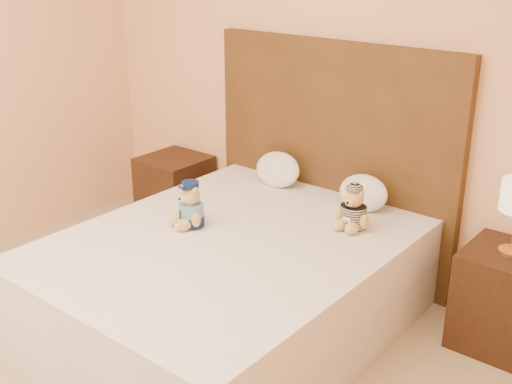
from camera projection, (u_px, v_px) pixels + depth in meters
room_walls at (97, 10)px, 2.48m from camera, size 4.04×4.52×2.72m
bed at (229, 284)px, 3.57m from camera, size 1.60×2.00×0.55m
headboard at (332, 159)px, 4.13m from camera, size 1.75×0.08×1.50m
nightstand_left at (175, 192)px, 4.88m from camera, size 0.45×0.45×0.55m
nightstand_right at (504, 299)px, 3.42m from camera, size 0.45×0.45×0.55m
teddy_police at (191, 204)px, 3.60m from camera, size 0.28×0.27×0.26m
teddy_prisoner at (354, 208)px, 3.56m from camera, size 0.22×0.21×0.25m
pillow_left at (278, 168)px, 4.20m from camera, size 0.34×0.22×0.24m
pillow_right at (363, 191)px, 3.83m from camera, size 0.32×0.21×0.22m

